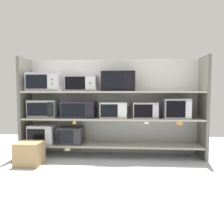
{
  "coord_description": "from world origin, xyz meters",
  "views": [
    {
      "loc": [
        0.29,
        -4.06,
        1.09
      ],
      "look_at": [
        0.0,
        0.0,
        0.78
      ],
      "focal_mm": 37.8,
      "sensor_mm": 36.0,
      "label": 1
    }
  ],
  "objects_px": {
    "microwave_3": "(79,109)",
    "microwave_6": "(176,108)",
    "microwave_5": "(145,110)",
    "microwave_4": "(114,110)",
    "microwave_9": "(118,81)",
    "shipping_carton": "(30,153)",
    "microwave_0": "(43,134)",
    "microwave_8": "(82,83)",
    "microwave_2": "(44,109)",
    "microwave_1": "(71,135)",
    "microwave_7": "(45,82)"
  },
  "relations": [
    {
      "from": "microwave_9",
      "to": "shipping_carton",
      "type": "xyz_separation_m",
      "value": [
        -1.34,
        -0.59,
        -1.13
      ]
    },
    {
      "from": "microwave_5",
      "to": "microwave_7",
      "type": "distance_m",
      "value": 1.81
    },
    {
      "from": "microwave_6",
      "to": "microwave_9",
      "type": "bearing_deg",
      "value": 179.98
    },
    {
      "from": "microwave_1",
      "to": "microwave_4",
      "type": "xyz_separation_m",
      "value": [
        0.76,
        -0.0,
        0.45
      ]
    },
    {
      "from": "microwave_3",
      "to": "microwave_6",
      "type": "relative_size",
      "value": 1.33
    },
    {
      "from": "microwave_3",
      "to": "microwave_8",
      "type": "xyz_separation_m",
      "value": [
        0.06,
        -0.0,
        0.45
      ]
    },
    {
      "from": "microwave_3",
      "to": "microwave_6",
      "type": "distance_m",
      "value": 1.67
    },
    {
      "from": "microwave_6",
      "to": "microwave_7",
      "type": "bearing_deg",
      "value": 179.99
    },
    {
      "from": "microwave_7",
      "to": "microwave_6",
      "type": "bearing_deg",
      "value": -0.01
    },
    {
      "from": "microwave_3",
      "to": "microwave_6",
      "type": "height_order",
      "value": "microwave_6"
    },
    {
      "from": "microwave_3",
      "to": "microwave_4",
      "type": "distance_m",
      "value": 0.61
    },
    {
      "from": "microwave_0",
      "to": "shipping_carton",
      "type": "distance_m",
      "value": 0.63
    },
    {
      "from": "microwave_1",
      "to": "microwave_8",
      "type": "distance_m",
      "value": 0.93
    },
    {
      "from": "microwave_0",
      "to": "microwave_7",
      "type": "height_order",
      "value": "microwave_7"
    },
    {
      "from": "microwave_2",
      "to": "microwave_4",
      "type": "height_order",
      "value": "microwave_2"
    },
    {
      "from": "microwave_8",
      "to": "shipping_carton",
      "type": "relative_size",
      "value": 1.43
    },
    {
      "from": "microwave_4",
      "to": "microwave_1",
      "type": "bearing_deg",
      "value": 180.0
    },
    {
      "from": "microwave_4",
      "to": "microwave_0",
      "type": "bearing_deg",
      "value": 179.99
    },
    {
      "from": "microwave_0",
      "to": "microwave_4",
      "type": "xyz_separation_m",
      "value": [
        1.27,
        -0.0,
        0.43
      ]
    },
    {
      "from": "microwave_4",
      "to": "microwave_8",
      "type": "relative_size",
      "value": 0.86
    },
    {
      "from": "microwave_1",
      "to": "microwave_7",
      "type": "bearing_deg",
      "value": 179.99
    },
    {
      "from": "microwave_2",
      "to": "microwave_8",
      "type": "bearing_deg",
      "value": -0.01
    },
    {
      "from": "shipping_carton",
      "to": "microwave_5",
      "type": "bearing_deg",
      "value": 18.22
    },
    {
      "from": "microwave_3",
      "to": "microwave_4",
      "type": "relative_size",
      "value": 1.24
    },
    {
      "from": "microwave_0",
      "to": "microwave_2",
      "type": "height_order",
      "value": "microwave_2"
    },
    {
      "from": "microwave_6",
      "to": "shipping_carton",
      "type": "xyz_separation_m",
      "value": [
        -2.32,
        -0.59,
        -0.67
      ]
    },
    {
      "from": "microwave_5",
      "to": "microwave_7",
      "type": "relative_size",
      "value": 0.73
    },
    {
      "from": "microwave_1",
      "to": "microwave_2",
      "type": "height_order",
      "value": "microwave_2"
    },
    {
      "from": "microwave_7",
      "to": "microwave_8",
      "type": "bearing_deg",
      "value": -0.02
    },
    {
      "from": "microwave_3",
      "to": "microwave_2",
      "type": "bearing_deg",
      "value": 180.0
    },
    {
      "from": "microwave_0",
      "to": "microwave_5",
      "type": "distance_m",
      "value": 1.86
    },
    {
      "from": "microwave_3",
      "to": "microwave_5",
      "type": "distance_m",
      "value": 1.15
    },
    {
      "from": "microwave_2",
      "to": "microwave_3",
      "type": "bearing_deg",
      "value": -0.0
    },
    {
      "from": "microwave_2",
      "to": "microwave_7",
      "type": "height_order",
      "value": "microwave_7"
    },
    {
      "from": "microwave_0",
      "to": "microwave_2",
      "type": "bearing_deg",
      "value": -0.08
    },
    {
      "from": "microwave_6",
      "to": "microwave_9",
      "type": "relative_size",
      "value": 0.76
    },
    {
      "from": "microwave_0",
      "to": "shipping_carton",
      "type": "height_order",
      "value": "microwave_0"
    },
    {
      "from": "microwave_3",
      "to": "microwave_4",
      "type": "xyz_separation_m",
      "value": [
        0.61,
        -0.0,
        -0.01
      ]
    },
    {
      "from": "microwave_1",
      "to": "microwave_5",
      "type": "distance_m",
      "value": 1.38
    },
    {
      "from": "microwave_2",
      "to": "microwave_1",
      "type": "bearing_deg",
      "value": -0.01
    },
    {
      "from": "microwave_8",
      "to": "microwave_9",
      "type": "height_order",
      "value": "microwave_9"
    },
    {
      "from": "microwave_3",
      "to": "microwave_7",
      "type": "height_order",
      "value": "microwave_7"
    },
    {
      "from": "microwave_2",
      "to": "shipping_carton",
      "type": "relative_size",
      "value": 1.32
    },
    {
      "from": "microwave_8",
      "to": "microwave_2",
      "type": "bearing_deg",
      "value": 179.99
    },
    {
      "from": "microwave_8",
      "to": "shipping_carton",
      "type": "xyz_separation_m",
      "value": [
        -0.71,
        -0.59,
        -1.1
      ]
    },
    {
      "from": "microwave_1",
      "to": "microwave_9",
      "type": "xyz_separation_m",
      "value": [
        0.84,
        0.0,
        0.94
      ]
    },
    {
      "from": "microwave_0",
      "to": "microwave_5",
      "type": "bearing_deg",
      "value": -0.01
    },
    {
      "from": "microwave_7",
      "to": "microwave_1",
      "type": "bearing_deg",
      "value": -0.01
    },
    {
      "from": "microwave_1",
      "to": "shipping_carton",
      "type": "bearing_deg",
      "value": -130.13
    },
    {
      "from": "microwave_6",
      "to": "shipping_carton",
      "type": "height_order",
      "value": "microwave_6"
    }
  ]
}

